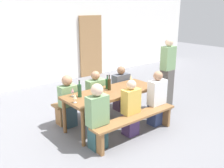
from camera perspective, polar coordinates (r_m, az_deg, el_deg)
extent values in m
plane|color=slate|center=(5.42, 0.00, -9.14)|extent=(24.00, 24.00, 0.00)
cube|color=white|center=(8.17, -17.21, 10.68)|extent=(14.00, 0.20, 3.20)
cube|color=#9E7247|center=(9.06, -4.74, 8.40)|extent=(0.90, 0.06, 2.10)
cube|color=brown|center=(5.14, 0.00, -1.87)|extent=(2.01, 0.78, 0.05)
cylinder|color=brown|center=(4.54, -6.49, -9.77)|extent=(0.07, 0.07, 0.70)
cylinder|color=brown|center=(5.66, 9.42, -4.37)|extent=(0.07, 0.07, 0.70)
cylinder|color=brown|center=(5.06, -10.60, -7.06)|extent=(0.07, 0.07, 0.70)
cylinder|color=brown|center=(6.08, 4.77, -2.66)|extent=(0.07, 0.07, 0.70)
cube|color=olive|center=(4.77, 5.29, -7.28)|extent=(1.91, 0.30, 0.04)
cube|color=olive|center=(4.38, -3.00, -12.89)|extent=(0.06, 0.24, 0.41)
cube|color=olive|center=(5.45, 11.70, -6.99)|extent=(0.06, 0.24, 0.41)
cube|color=olive|center=(5.76, -4.35, -2.93)|extent=(1.91, 0.30, 0.04)
cube|color=olive|center=(5.44, -11.72, -7.04)|extent=(0.06, 0.24, 0.41)
cube|color=olive|center=(6.33, 2.02, -3.19)|extent=(0.06, 0.24, 0.41)
cylinder|color=#234C2D|center=(4.81, -7.26, -1.51)|extent=(0.07, 0.07, 0.24)
cylinder|color=#234C2D|center=(4.77, -7.33, 0.30)|extent=(0.03, 0.03, 0.07)
cylinder|color=black|center=(4.76, -7.35, 0.80)|extent=(0.03, 0.03, 0.01)
cylinder|color=#194723|center=(5.27, -1.04, 0.05)|extent=(0.08, 0.08, 0.21)
cylinder|color=#194723|center=(5.23, -1.05, 1.51)|extent=(0.03, 0.03, 0.07)
cylinder|color=black|center=(5.22, -1.05, 1.95)|extent=(0.03, 0.03, 0.01)
cylinder|color=#332814|center=(5.17, -0.62, -0.12)|extent=(0.07, 0.07, 0.24)
cylinder|color=#332814|center=(5.12, -0.63, 1.54)|extent=(0.02, 0.02, 0.08)
cylinder|color=black|center=(5.11, -0.63, 2.02)|extent=(0.03, 0.03, 0.01)
cylinder|color=silver|center=(4.57, -8.27, -4.11)|extent=(0.06, 0.06, 0.01)
cylinder|color=silver|center=(4.56, -8.29, -3.66)|extent=(0.01, 0.01, 0.07)
cone|color=beige|center=(4.53, -8.34, -2.67)|extent=(0.07, 0.07, 0.10)
cylinder|color=silver|center=(4.53, -4.47, -4.22)|extent=(0.06, 0.06, 0.01)
cylinder|color=silver|center=(4.51, -4.48, -3.82)|extent=(0.01, 0.01, 0.06)
cone|color=#D18C93|center=(4.49, -4.50, -2.97)|extent=(0.08, 0.08, 0.08)
cylinder|color=silver|center=(5.76, 4.21, 0.46)|extent=(0.06, 0.06, 0.01)
cylinder|color=silver|center=(5.75, 4.22, 0.81)|extent=(0.01, 0.01, 0.07)
cone|color=beige|center=(5.73, 4.24, 1.61)|extent=(0.06, 0.06, 0.10)
cylinder|color=silver|center=(4.90, -8.77, -2.69)|extent=(0.06, 0.06, 0.01)
cylinder|color=silver|center=(4.89, -8.79, -2.25)|extent=(0.01, 0.01, 0.07)
cone|color=#D18C93|center=(4.86, -8.83, -1.36)|extent=(0.06, 0.06, 0.08)
cube|color=#294C50|center=(4.52, -3.19, -11.57)|extent=(0.28, 0.24, 0.45)
cube|color=#729966|center=(4.32, -3.30, -5.91)|extent=(0.37, 0.20, 0.52)
sphere|color=beige|center=(4.19, -3.38, -1.32)|extent=(0.21, 0.21, 0.21)
cube|color=#453060|center=(4.97, 4.15, -8.85)|extent=(0.26, 0.24, 0.45)
cube|color=gold|center=(4.79, 4.27, -3.87)|extent=(0.34, 0.20, 0.47)
sphere|color=beige|center=(4.68, 4.36, -0.14)|extent=(0.18, 0.18, 0.18)
cube|color=navy|center=(5.46, 9.81, -6.62)|extent=(0.29, 0.24, 0.45)
cube|color=silver|center=(5.29, 10.06, -1.85)|extent=(0.39, 0.20, 0.51)
sphere|color=#A87A5B|center=(5.19, 10.26, 1.82)|extent=(0.19, 0.19, 0.19)
cube|color=#385462|center=(5.37, -9.63, -7.00)|extent=(0.27, 0.24, 0.45)
cube|color=#729966|center=(5.21, -9.86, -2.59)|extent=(0.36, 0.20, 0.43)
sphere|color=#A87A5B|center=(5.12, -10.04, 0.79)|extent=(0.21, 0.21, 0.21)
cube|color=#382942|center=(5.71, -3.58, -5.30)|extent=(0.31, 0.24, 0.45)
cube|color=#729966|center=(5.56, -3.66, -1.15)|extent=(0.41, 0.20, 0.42)
sphere|color=#A87A5B|center=(5.48, -3.72, 1.91)|extent=(0.19, 0.19, 0.19)
cube|color=#50374A|center=(6.14, 1.98, -3.67)|extent=(0.31, 0.24, 0.45)
cube|color=#4C515B|center=(6.00, 2.02, 0.23)|extent=(0.42, 0.20, 0.42)
sphere|color=#846047|center=(5.92, 2.05, 3.05)|extent=(0.19, 0.19, 0.19)
cube|color=#524E4A|center=(6.18, 12.02, -1.27)|extent=(0.24, 0.24, 0.98)
cube|color=#729966|center=(5.99, 12.46, 5.67)|extent=(0.32, 0.20, 0.54)
sphere|color=beige|center=(5.94, 12.68, 9.11)|extent=(0.18, 0.18, 0.18)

